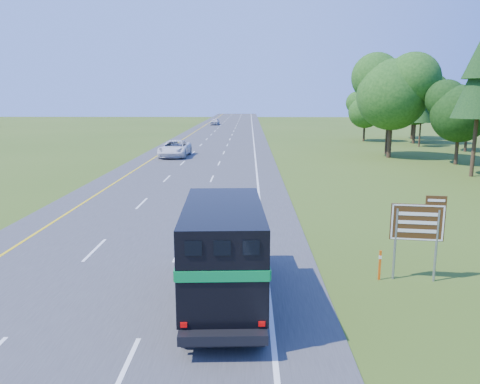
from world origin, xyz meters
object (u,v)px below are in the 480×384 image
(white_suv, at_px, (175,149))
(far_car, at_px, (215,122))
(horse_truck, at_px, (223,249))
(exit_sign, at_px, (418,226))

(white_suv, relative_size, far_car, 1.42)
(white_suv, height_order, far_car, white_suv)
(horse_truck, xyz_separation_m, exit_sign, (6.80, 2.02, 0.23))
(exit_sign, bearing_deg, white_suv, 119.83)
(horse_truck, height_order, far_car, horse_truck)
(far_car, xyz_separation_m, exit_sign, (14.10, -95.20, 1.23))
(far_car, distance_m, exit_sign, 96.25)
(horse_truck, relative_size, far_car, 1.67)
(white_suv, bearing_deg, far_car, 91.22)
(far_car, bearing_deg, exit_sign, -77.07)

